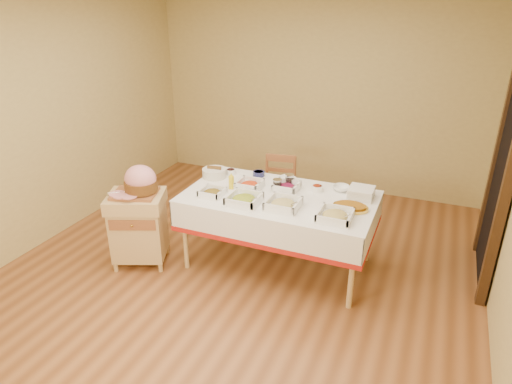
# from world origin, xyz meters

# --- Properties ---
(room_shell) EXTENTS (5.00, 5.00, 5.00)m
(room_shell) POSITION_xyz_m (0.00, 0.00, 1.30)
(room_shell) COLOR brown
(room_shell) RESTS_ON ground
(doorway) EXTENTS (0.09, 1.10, 2.20)m
(doorway) POSITION_xyz_m (2.20, 0.90, 1.11)
(doorway) COLOR black
(doorway) RESTS_ON ground
(dining_table) EXTENTS (1.82, 1.02, 0.76)m
(dining_table) POSITION_xyz_m (0.30, 0.30, 0.60)
(dining_table) COLOR tan
(dining_table) RESTS_ON ground
(butcher_cart) EXTENTS (0.66, 0.61, 0.76)m
(butcher_cart) POSITION_xyz_m (-1.00, -0.21, 0.43)
(butcher_cart) COLOR tan
(butcher_cart) RESTS_ON ground
(dining_chair) EXTENTS (0.43, 0.42, 0.85)m
(dining_chair) POSITION_xyz_m (0.01, 1.07, 0.44)
(dining_chair) COLOR #9A5A32
(dining_chair) RESTS_ON ground
(ham_on_board) EXTENTS (0.44, 0.42, 0.29)m
(ham_on_board) POSITION_xyz_m (-0.95, -0.17, 0.88)
(ham_on_board) COLOR #9A5A32
(ham_on_board) RESTS_ON butcher_cart
(serving_dish_a) EXTENTS (0.22, 0.22, 0.10)m
(serving_dish_a) POSITION_xyz_m (-0.30, 0.06, 0.79)
(serving_dish_a) COLOR white
(serving_dish_a) RESTS_ON dining_table
(serving_dish_b) EXTENTS (0.29, 0.29, 0.12)m
(serving_dish_b) POSITION_xyz_m (0.05, 0.02, 0.80)
(serving_dish_b) COLOR white
(serving_dish_b) RESTS_ON dining_table
(serving_dish_c) EXTENTS (0.29, 0.29, 0.12)m
(serving_dish_c) POSITION_xyz_m (0.42, 0.07, 0.80)
(serving_dish_c) COLOR white
(serving_dish_c) RESTS_ON dining_table
(serving_dish_d) EXTENTS (0.29, 0.29, 0.11)m
(serving_dish_d) POSITION_xyz_m (0.91, 0.03, 0.80)
(serving_dish_d) COLOR white
(serving_dish_d) RESTS_ON dining_table
(serving_dish_e) EXTENTS (0.25, 0.24, 0.11)m
(serving_dish_e) POSITION_xyz_m (-0.04, 0.36, 0.80)
(serving_dish_e) COLOR white
(serving_dish_e) RESTS_ON dining_table
(serving_dish_f) EXTENTS (0.25, 0.23, 0.11)m
(serving_dish_f) POSITION_xyz_m (0.32, 0.46, 0.80)
(serving_dish_f) COLOR white
(serving_dish_f) RESTS_ON dining_table
(small_bowl_left) EXTENTS (0.11, 0.11, 0.05)m
(small_bowl_left) POSITION_xyz_m (-0.38, 0.64, 0.79)
(small_bowl_left) COLOR white
(small_bowl_left) RESTS_ON dining_table
(small_bowl_mid) EXTENTS (0.12, 0.12, 0.05)m
(small_bowl_mid) POSITION_xyz_m (-0.08, 0.69, 0.79)
(small_bowl_mid) COLOR navy
(small_bowl_mid) RESTS_ON dining_table
(small_bowl_right) EXTENTS (0.11, 0.11, 0.06)m
(small_bowl_right) POSITION_xyz_m (0.60, 0.55, 0.79)
(small_bowl_right) COLOR white
(small_bowl_right) RESTS_ON dining_table
(bowl_white_imported) EXTENTS (0.22, 0.22, 0.04)m
(bowl_white_imported) POSITION_xyz_m (0.24, 0.68, 0.78)
(bowl_white_imported) COLOR white
(bowl_white_imported) RESTS_ON dining_table
(bowl_small_imported) EXTENTS (0.21, 0.21, 0.05)m
(bowl_small_imported) POSITION_xyz_m (0.82, 0.65, 0.79)
(bowl_small_imported) COLOR white
(bowl_small_imported) RESTS_ON dining_table
(preserve_jar_left) EXTENTS (0.09, 0.09, 0.11)m
(preserve_jar_left) POSITION_xyz_m (0.23, 0.42, 0.81)
(preserve_jar_left) COLOR silver
(preserve_jar_left) RESTS_ON dining_table
(preserve_jar_right) EXTENTS (0.09, 0.09, 0.12)m
(preserve_jar_right) POSITION_xyz_m (0.31, 0.58, 0.81)
(preserve_jar_right) COLOR silver
(preserve_jar_right) RESTS_ON dining_table
(mustard_bottle) EXTENTS (0.05, 0.05, 0.16)m
(mustard_bottle) POSITION_xyz_m (-0.20, 0.28, 0.83)
(mustard_bottle) COLOR yellow
(mustard_bottle) RESTS_ON dining_table
(bread_basket) EXTENTS (0.25, 0.25, 0.11)m
(bread_basket) POSITION_xyz_m (-0.50, 0.49, 0.81)
(bread_basket) COLOR silver
(bread_basket) RESTS_ON dining_table
(plate_stack) EXTENTS (0.23, 0.23, 0.10)m
(plate_stack) POSITION_xyz_m (1.03, 0.57, 0.81)
(plate_stack) COLOR white
(plate_stack) RESTS_ON dining_table
(brass_platter) EXTENTS (0.32, 0.23, 0.04)m
(brass_platter) POSITION_xyz_m (0.99, 0.28, 0.78)
(brass_platter) COLOR gold
(brass_platter) RESTS_ON dining_table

